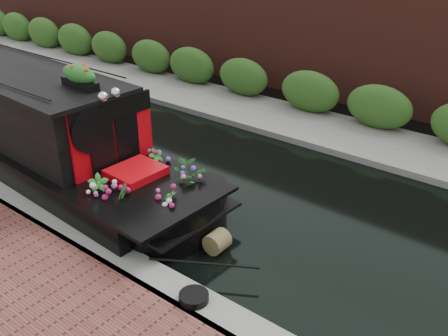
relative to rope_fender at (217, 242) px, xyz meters
The scene contains 7 objects.
ground 2.90m from the rope_fender, 139.11° to the left, with size 80.00×80.00×0.00m, color black.
near_bank_coping 2.61m from the rope_fender, 147.25° to the right, with size 40.00×0.60×0.50m, color gray.
far_bank_path 6.48m from the rope_fender, 109.74° to the left, with size 40.00×2.40×0.34m, color slate.
far_hedge 7.33m from the rope_fender, 107.36° to the left, with size 40.00×1.10×2.80m, color #2A511B.
far_brick_wall 9.35m from the rope_fender, 103.52° to the left, with size 40.00×1.00×8.00m, color #51231B.
rope_fender is the anchor object (origin of this frame).
coiled_mooring_rope 1.62m from the rope_fender, 63.47° to the right, with size 0.45×0.45×0.12m, color black.
Camera 1 is at (6.81, -7.57, 5.36)m, focal length 40.00 mm.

